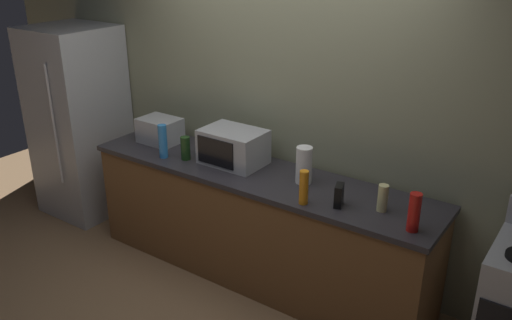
{
  "coord_description": "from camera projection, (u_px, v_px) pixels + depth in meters",
  "views": [
    {
      "loc": [
        2.11,
        -2.62,
        2.54
      ],
      "look_at": [
        0.0,
        0.4,
        1.0
      ],
      "focal_mm": 37.77,
      "sensor_mm": 36.0,
      "label": 1
    }
  ],
  "objects": [
    {
      "name": "back_wall",
      "position": [
        286.0,
        102.0,
        4.17
      ],
      "size": [
        6.4,
        0.1,
        2.7
      ],
      "primitive_type": "cube",
      "color": "gray",
      "rests_on": "ground_plane"
    },
    {
      "name": "ground_plane",
      "position": [
        226.0,
        298.0,
        4.08
      ],
      "size": [
        8.0,
        8.0,
        0.0
      ],
      "primitive_type": "plane",
      "color": "#93704C"
    },
    {
      "name": "microwave",
      "position": [
        233.0,
        147.0,
        4.15
      ],
      "size": [
        0.48,
        0.35,
        0.27
      ],
      "color": "#B7BABF",
      "rests_on": "counter_run"
    },
    {
      "name": "bottle_vinegar",
      "position": [
        383.0,
        198.0,
        3.44
      ],
      "size": [
        0.07,
        0.07,
        0.18
      ],
      "primitive_type": "cylinder",
      "color": "beige",
      "rests_on": "counter_run"
    },
    {
      "name": "bottle_wine",
      "position": [
        185.0,
        148.0,
        4.23
      ],
      "size": [
        0.07,
        0.07,
        0.19
      ],
      "primitive_type": "cylinder",
      "color": "#1E3F19",
      "rests_on": "counter_run"
    },
    {
      "name": "cordless_phone",
      "position": [
        339.0,
        195.0,
        3.51
      ],
      "size": [
        0.08,
        0.12,
        0.15
      ],
      "primitive_type": "cube",
      "rotation": [
        0.0,
        0.0,
        0.31
      ],
      "color": "black",
      "rests_on": "counter_run"
    },
    {
      "name": "paper_towel_roll",
      "position": [
        304.0,
        165.0,
        3.82
      ],
      "size": [
        0.12,
        0.12,
        0.27
      ],
      "primitive_type": "cylinder",
      "color": "white",
      "rests_on": "counter_run"
    },
    {
      "name": "bottle_hot_sauce",
      "position": [
        414.0,
        212.0,
        3.19
      ],
      "size": [
        0.07,
        0.07,
        0.25
      ],
      "primitive_type": "cylinder",
      "color": "red",
      "rests_on": "counter_run"
    },
    {
      "name": "refrigerator",
      "position": [
        79.0,
        122.0,
        5.12
      ],
      "size": [
        0.72,
        0.73,
        1.8
      ],
      "color": "#B7BABF",
      "rests_on": "ground_plane"
    },
    {
      "name": "toaster_oven",
      "position": [
        160.0,
        130.0,
        4.59
      ],
      "size": [
        0.34,
        0.26,
        0.21
      ],
      "primitive_type": "cube",
      "color": "#B7BABF",
      "rests_on": "counter_run"
    },
    {
      "name": "bottle_dish_soap",
      "position": [
        304.0,
        187.0,
        3.52
      ],
      "size": [
        0.06,
        0.06,
        0.24
      ],
      "primitive_type": "cylinder",
      "color": "orange",
      "rests_on": "counter_run"
    },
    {
      "name": "bottle_spray_cleaner",
      "position": [
        163.0,
        141.0,
        4.26
      ],
      "size": [
        0.07,
        0.07,
        0.27
      ],
      "primitive_type": "cylinder",
      "color": "#338CE5",
      "rests_on": "counter_run"
    },
    {
      "name": "counter_run",
      "position": [
        256.0,
        225.0,
        4.21
      ],
      "size": [
        2.84,
        0.64,
        0.9
      ],
      "color": "brown",
      "rests_on": "ground_plane"
    }
  ]
}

